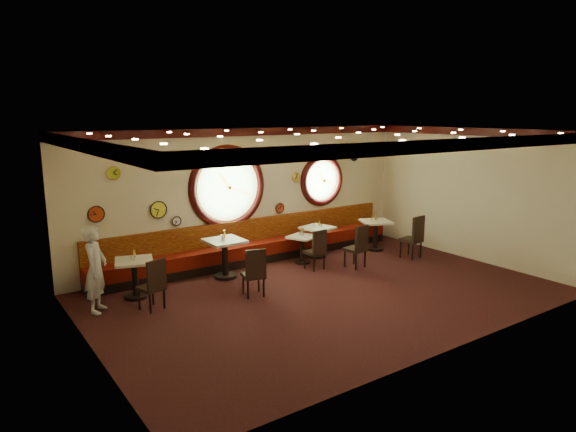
{
  "coord_description": "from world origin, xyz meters",
  "views": [
    {
      "loc": [
        -6.18,
        -7.56,
        3.56
      ],
      "look_at": [
        -0.39,
        0.8,
        1.5
      ],
      "focal_mm": 32.0,
      "sensor_mm": 36.0,
      "label": 1
    }
  ],
  "objects_px": {
    "condiment_d_pepper": "(321,225)",
    "condiment_a_bottle": "(134,254)",
    "waiter": "(96,269)",
    "condiment_b_salt": "(221,237)",
    "condiment_e_bottle": "(376,217)",
    "condiment_b_bottle": "(224,234)",
    "condiment_c_bottle": "(303,232)",
    "table_c": "(302,246)",
    "chair_c": "(317,247)",
    "condiment_d_bottle": "(319,223)",
    "condiment_e_pepper": "(378,219)",
    "table_b": "(225,254)",
    "condiment_e_salt": "(371,219)",
    "chair_e": "(415,234)",
    "chair_a": "(154,281)",
    "condiment_c_salt": "(300,233)",
    "condiment_a_pepper": "(134,258)",
    "table_e": "(376,232)",
    "chair_d": "(358,244)",
    "condiment_c_pepper": "(302,234)",
    "table_d": "(317,238)",
    "condiment_b_pepper": "(223,238)",
    "condiment_a_salt": "(131,257)",
    "chair_b": "(255,269)",
    "condiment_d_salt": "(314,225)",
    "table_a": "(135,274)"
  },
  "relations": [
    {
      "from": "condiment_e_pepper",
      "to": "table_a",
      "type": "bearing_deg",
      "value": 179.55
    },
    {
      "from": "table_d",
      "to": "condiment_b_pepper",
      "type": "xyz_separation_m",
      "value": [
        -2.69,
        -0.14,
        0.42
      ]
    },
    {
      "from": "chair_d",
      "to": "condiment_d_bottle",
      "type": "bearing_deg",
      "value": 85.55
    },
    {
      "from": "chair_e",
      "to": "condiment_d_salt",
      "type": "height_order",
      "value": "chair_e"
    },
    {
      "from": "chair_e",
      "to": "condiment_a_salt",
      "type": "distance_m",
      "value": 6.74
    },
    {
      "from": "chair_a",
      "to": "condiment_d_salt",
      "type": "xyz_separation_m",
      "value": [
        4.58,
        1.18,
        0.27
      ]
    },
    {
      "from": "chair_a",
      "to": "condiment_e_bottle",
      "type": "height_order",
      "value": "chair_a"
    },
    {
      "from": "chair_a",
      "to": "condiment_e_salt",
      "type": "relative_size",
      "value": 5.36
    },
    {
      "from": "table_b",
      "to": "condiment_e_pepper",
      "type": "distance_m",
      "value": 4.42
    },
    {
      "from": "table_e",
      "to": "condiment_d_bottle",
      "type": "bearing_deg",
      "value": 165.37
    },
    {
      "from": "condiment_a_bottle",
      "to": "condiment_b_bottle",
      "type": "relative_size",
      "value": 0.9
    },
    {
      "from": "condiment_d_bottle",
      "to": "condiment_e_pepper",
      "type": "relative_size",
      "value": 1.73
    },
    {
      "from": "condiment_b_salt",
      "to": "chair_b",
      "type": "bearing_deg",
      "value": -90.92
    },
    {
      "from": "condiment_c_salt",
      "to": "table_d",
      "type": "bearing_deg",
      "value": 10.71
    },
    {
      "from": "condiment_c_pepper",
      "to": "condiment_b_salt",
      "type": "bearing_deg",
      "value": 178.25
    },
    {
      "from": "chair_d",
      "to": "condiment_d_salt",
      "type": "relative_size",
      "value": 6.9
    },
    {
      "from": "chair_b",
      "to": "condiment_d_salt",
      "type": "xyz_separation_m",
      "value": [
        2.71,
        1.63,
        0.26
      ]
    },
    {
      "from": "table_b",
      "to": "condiment_b_pepper",
      "type": "xyz_separation_m",
      "value": [
        -0.03,
        -0.01,
        0.37
      ]
    },
    {
      "from": "table_c",
      "to": "condiment_b_salt",
      "type": "distance_m",
      "value": 2.17
    },
    {
      "from": "chair_a",
      "to": "condiment_a_salt",
      "type": "bearing_deg",
      "value": 79.6
    },
    {
      "from": "waiter",
      "to": "table_a",
      "type": "bearing_deg",
      "value": -37.31
    },
    {
      "from": "condiment_b_salt",
      "to": "condiment_b_bottle",
      "type": "distance_m",
      "value": 0.2
    },
    {
      "from": "condiment_b_salt",
      "to": "condiment_c_salt",
      "type": "distance_m",
      "value": 2.1
    },
    {
      "from": "chair_b",
      "to": "condiment_b_bottle",
      "type": "height_order",
      "value": "condiment_b_bottle"
    },
    {
      "from": "chair_d",
      "to": "condiment_b_bottle",
      "type": "distance_m",
      "value": 3.09
    },
    {
      "from": "table_b",
      "to": "chair_e",
      "type": "height_order",
      "value": "chair_e"
    },
    {
      "from": "table_a",
      "to": "condiment_b_pepper",
      "type": "xyz_separation_m",
      "value": [
        1.99,
        0.11,
        0.42
      ]
    },
    {
      "from": "chair_c",
      "to": "condiment_e_bottle",
      "type": "bearing_deg",
      "value": 9.22
    },
    {
      "from": "condiment_c_bottle",
      "to": "table_c",
      "type": "bearing_deg",
      "value": -128.22
    },
    {
      "from": "table_b",
      "to": "table_c",
      "type": "height_order",
      "value": "table_b"
    },
    {
      "from": "table_b",
      "to": "condiment_e_salt",
      "type": "bearing_deg",
      "value": -1.81
    },
    {
      "from": "table_a",
      "to": "condiment_b_salt",
      "type": "xyz_separation_m",
      "value": [
        1.97,
        0.14,
        0.43
      ]
    },
    {
      "from": "condiment_a_bottle",
      "to": "waiter",
      "type": "height_order",
      "value": "waiter"
    },
    {
      "from": "table_c",
      "to": "chair_a",
      "type": "height_order",
      "value": "chair_a"
    },
    {
      "from": "table_c",
      "to": "condiment_a_salt",
      "type": "height_order",
      "value": "condiment_a_salt"
    },
    {
      "from": "condiment_e_salt",
      "to": "condiment_c_bottle",
      "type": "bearing_deg",
      "value": 176.48
    },
    {
      "from": "condiment_b_pepper",
      "to": "table_c",
      "type": "bearing_deg",
      "value": -1.34
    },
    {
      "from": "condiment_d_pepper",
      "to": "condiment_a_bottle",
      "type": "distance_m",
      "value": 4.68
    },
    {
      "from": "table_e",
      "to": "condiment_b_salt",
      "type": "bearing_deg",
      "value": 177.35
    },
    {
      "from": "chair_c",
      "to": "condiment_b_bottle",
      "type": "height_order",
      "value": "condiment_b_bottle"
    },
    {
      "from": "condiment_d_pepper",
      "to": "condiment_b_bottle",
      "type": "bearing_deg",
      "value": 177.76
    },
    {
      "from": "condiment_c_salt",
      "to": "condiment_a_pepper",
      "type": "relative_size",
      "value": 0.97
    },
    {
      "from": "condiment_c_bottle",
      "to": "table_b",
      "type": "bearing_deg",
      "value": 179.91
    },
    {
      "from": "condiment_b_salt",
      "to": "condiment_e_bottle",
      "type": "height_order",
      "value": "condiment_b_salt"
    },
    {
      "from": "chair_e",
      "to": "waiter",
      "type": "height_order",
      "value": "waiter"
    },
    {
      "from": "chair_a",
      "to": "table_c",
      "type": "bearing_deg",
      "value": -5.6
    },
    {
      "from": "condiment_c_bottle",
      "to": "waiter",
      "type": "xyz_separation_m",
      "value": [
        -4.91,
        -0.41,
        0.04
      ]
    },
    {
      "from": "table_c",
      "to": "chair_a",
      "type": "bearing_deg",
      "value": -167.54
    },
    {
      "from": "condiment_d_pepper",
      "to": "condiment_d_bottle",
      "type": "height_order",
      "value": "condiment_d_bottle"
    },
    {
      "from": "condiment_c_bottle",
      "to": "condiment_d_salt",
      "type": "bearing_deg",
      "value": 24.43
    }
  ]
}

